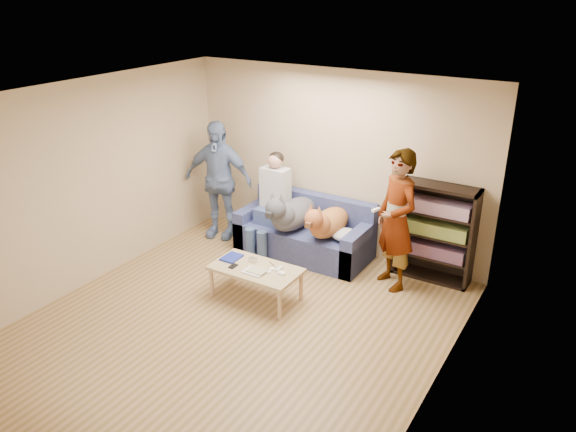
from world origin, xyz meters
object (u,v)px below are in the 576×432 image
Objects in this scene: camera_silver at (253,260)px; person_seated at (272,199)px; dog_gray at (291,213)px; coffee_table at (256,271)px; person_standing_left at (218,180)px; sofa at (305,235)px; notebook_blue at (232,257)px; dog_tan at (326,222)px; bookshelf at (436,230)px; person_standing_right at (396,220)px.

camera_silver is 0.07× the size of person_seated.
dog_gray is at bearing 95.22° from camera_silver.
person_seated is 1.34× the size of coffee_table.
person_seated is (0.94, 0.03, -0.13)m from person_standing_left.
person_standing_left is 0.95× the size of sofa.
coffee_table is at bearing -7.13° from notebook_blue.
dog_tan is (0.91, -0.04, -0.14)m from person_seated.
notebook_blue is 0.24× the size of coffee_table.
person_standing_left is 1.23× the size of person_seated.
bookshelf reaches higher than dog_tan.
person_standing_left is 1.39× the size of bookshelf.
notebook_blue is 0.22× the size of dog_tan.
dog_gray is 1.97m from bookshelf.
coffee_table is at bearing -102.07° from person_standing_right.
person_seated is (-0.19, 1.24, 0.34)m from notebook_blue.
dog_tan is 0.89× the size of bookshelf.
notebook_blue is at bearing -142.60° from bookshelf.
person_standing_left is at bearing 132.84° from notebook_blue.
person_seated is (-0.47, 1.17, 0.33)m from camera_silver.
dog_tan is (0.42, -0.17, 0.35)m from sofa.
person_standing_left reaches higher than dog_tan.
person_standing_right is 1.56m from dog_gray.
person_standing_left is at bearing -178.41° from person_seated.
bookshelf is at bearing 87.92° from person_standing_right.
person_standing_left is 16.44× the size of camera_silver.
person_seated is at bearing 167.38° from dog_gray.
person_standing_right is 1.85m from camera_silver.
camera_silver is at bearing -84.78° from dog_gray.
person_standing_left reaches higher than bookshelf.
dog_gray reaches higher than notebook_blue.
sofa is 1.63× the size of dog_tan.
person_standing_left is at bearing -173.89° from sofa.
person_seated is at bearing 111.92° from camera_silver.
person_standing_left is at bearing -173.17° from bookshelf.
sofa is 1.43m from coffee_table.
dog_tan is at bearing 4.19° from dog_gray.
bookshelf reaches higher than notebook_blue.
person_seated is at bearing -147.14° from person_standing_right.
dog_tan is at bearing -163.65° from bookshelf.
coffee_table is at bearing -135.75° from bookshelf.
camera_silver is at bearing -68.08° from person_seated.
sofa is 1.86m from bookshelf.
coffee_table is 0.85× the size of bookshelf.
notebook_blue reaches higher than coffee_table.
dog_gray is (0.37, -0.08, -0.11)m from person_seated.
person_standing_right is 1.58m from sofa.
person_standing_right is at bearing -3.34° from person_seated.
camera_silver reaches higher than coffee_table.
bookshelf is at bearing -6.70° from person_standing_left.
person_standing_left is at bearing 140.84° from camera_silver.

